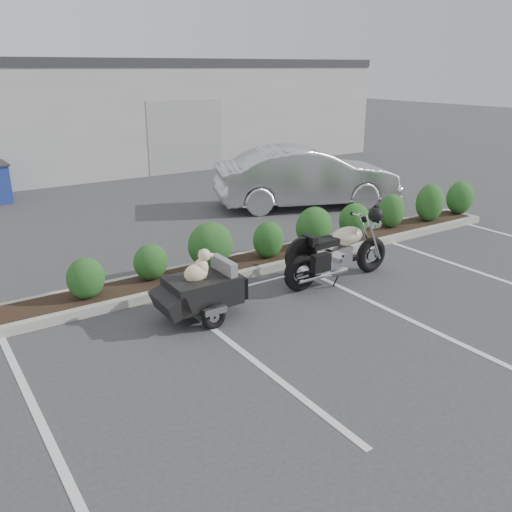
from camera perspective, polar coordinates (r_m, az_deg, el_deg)
ground at (r=8.77m, az=4.96°, el=-5.88°), size 90.00×90.00×0.00m
planter_kerb at (r=10.92m, az=1.94°, el=-0.20°), size 12.00×1.00×0.15m
building at (r=23.76m, az=-22.04°, el=13.82°), size 26.00×10.00×4.00m
motorcycle at (r=9.88m, az=8.68°, el=0.33°), size 2.38×0.80×1.37m
pet_trailer at (r=8.41m, az=-5.75°, el=-3.48°), size 1.89×1.05×1.13m
sedan at (r=15.24m, az=5.33°, el=8.28°), size 5.31×3.45×1.65m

